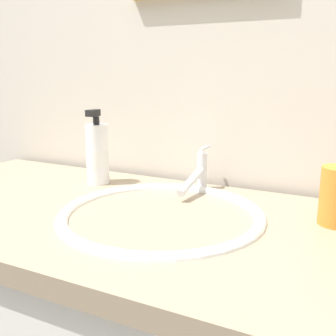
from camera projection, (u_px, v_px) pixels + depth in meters
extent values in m
cube|color=beige|center=(207.00, 57.00, 0.99)|extent=(2.48, 0.04, 2.40)
cube|color=gray|center=(146.00, 225.00, 0.79)|extent=(1.28, 0.54, 0.04)
ellipsoid|color=white|center=(161.00, 243.00, 0.80)|extent=(0.35, 0.35, 0.12)
torus|color=white|center=(161.00, 216.00, 0.79)|extent=(0.41, 0.41, 0.02)
cylinder|color=#595B60|center=(161.00, 268.00, 0.82)|extent=(0.03, 0.03, 0.01)
cylinder|color=silver|center=(202.00, 171.00, 0.96)|extent=(0.02, 0.02, 0.09)
cylinder|color=silver|center=(192.00, 181.00, 0.91)|extent=(0.02, 0.13, 0.05)
cylinder|color=silver|center=(205.00, 148.00, 0.96)|extent=(0.01, 0.05, 0.01)
cylinder|color=white|center=(98.00, 154.00, 1.01)|extent=(0.06, 0.06, 0.15)
cylinder|color=black|center=(96.00, 121.00, 0.99)|extent=(0.02, 0.02, 0.02)
cube|color=black|center=(93.00, 113.00, 0.97)|extent=(0.02, 0.04, 0.02)
cylinder|color=white|center=(98.00, 158.00, 1.01)|extent=(0.06, 0.06, 0.04)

